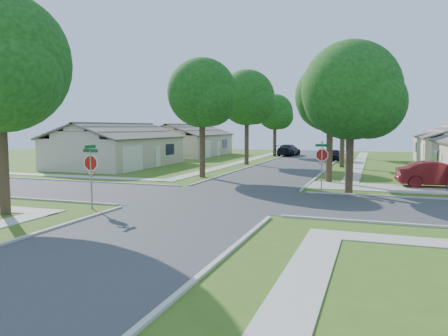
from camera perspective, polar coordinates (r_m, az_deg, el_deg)
ground at (r=23.24m, az=-0.40°, el=-4.04°), size 100.00×100.00×0.00m
road_ns at (r=23.24m, az=-0.40°, el=-4.03°), size 7.00×100.00×0.02m
sidewalk_ne at (r=47.78m, az=17.22°, el=0.60°), size 1.20×40.00×0.04m
sidewalk_nw at (r=49.70m, az=3.02°, el=1.01°), size 1.20×40.00×0.04m
driveway at (r=28.95m, az=19.45°, el=-2.43°), size 8.80×3.60×0.05m
stop_sign_sw at (r=21.03m, az=-17.00°, el=0.30°), size 1.05×0.80×2.98m
stop_sign_ne at (r=26.53m, az=12.68°, el=1.41°), size 1.05×0.80×2.98m
tree_e_near at (r=30.80m, az=13.84°, el=8.65°), size 4.97×4.80×8.28m
tree_e_mid at (r=42.78m, az=15.40°, el=8.47°), size 5.59×5.40×9.21m
tree_e_far at (r=55.73m, az=16.29°, el=7.40°), size 5.17×5.00×8.72m
tree_w_near at (r=33.08m, az=-2.79°, el=9.38°), size 5.38×5.20×8.97m
tree_w_mid at (r=44.44m, az=3.08°, el=8.84°), size 5.80×5.60×9.56m
tree_w_far at (r=56.98m, az=6.72°, el=7.06°), size 4.76×4.60×8.04m
tree_sw_corner at (r=21.17m, az=-27.20°, el=11.46°), size 6.21×6.00×9.55m
tree_ne_corner at (r=25.90m, az=16.41°, el=9.12°), size 5.80×5.60×8.66m
house_nw_near at (r=43.65m, az=-13.71°, el=2.22°), size 8.42×13.60×4.23m
house_nw_far at (r=58.64m, az=-4.65°, el=3.13°), size 8.42×13.60×4.23m
car_driveway at (r=30.69m, az=26.22°, el=-0.76°), size 5.17×2.34×1.64m
car_curb_east at (r=51.69m, az=14.17°, el=1.70°), size 1.51×3.74×1.27m
car_curb_west at (r=58.50m, az=8.44°, el=2.34°), size 2.61×5.39×1.51m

